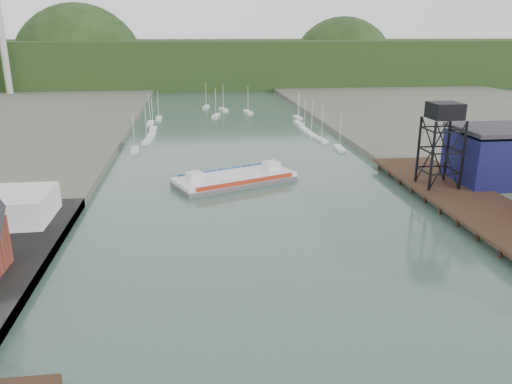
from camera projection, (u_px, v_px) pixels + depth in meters
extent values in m
cube|color=black|center=(483.00, 208.00, 85.25)|extent=(14.00, 70.00, 0.50)
cylinder|color=black|center=(449.00, 216.00, 84.88)|extent=(0.60, 0.60, 2.20)
cylinder|color=black|center=(432.00, 157.00, 92.05)|extent=(0.50, 0.50, 13.00)
cylinder|color=black|center=(463.00, 156.00, 92.76)|extent=(0.50, 0.50, 13.00)
cylinder|color=black|center=(418.00, 150.00, 97.72)|extent=(0.50, 0.50, 13.00)
cylinder|color=black|center=(447.00, 149.00, 98.43)|extent=(0.50, 0.50, 13.00)
cube|color=black|center=(445.00, 111.00, 92.80)|extent=(5.50, 5.50, 3.00)
cube|color=#0C0C35|center=(505.00, 158.00, 99.52)|extent=(20.00, 14.00, 10.00)
cube|color=#2D2D33|center=(510.00, 129.00, 97.72)|extent=(20.50, 14.50, 0.80)
cube|color=silver|center=(135.00, 150.00, 133.76)|extent=(2.67, 7.65, 0.90)
cube|color=silver|center=(147.00, 141.00, 144.80)|extent=(2.81, 7.67, 0.90)
cube|color=silver|center=(151.00, 135.00, 153.25)|extent=(2.35, 7.59, 0.90)
cube|color=silver|center=(153.00, 129.00, 162.61)|extent=(2.01, 7.50, 0.90)
cube|color=silver|center=(150.00, 123.00, 173.96)|extent=(2.00, 7.50, 0.90)
cube|color=silver|center=(159.00, 118.00, 183.53)|extent=(2.16, 7.54, 0.90)
cube|color=silver|center=(340.00, 149.00, 135.67)|extent=(2.53, 7.62, 0.90)
cube|color=silver|center=(322.00, 140.00, 146.26)|extent=(2.76, 7.67, 0.90)
cube|color=silver|center=(311.00, 135.00, 154.44)|extent=(2.22, 7.56, 0.90)
cube|color=silver|center=(304.00, 129.00, 162.92)|extent=(2.18, 7.54, 0.90)
cube|color=silver|center=(299.00, 123.00, 173.45)|extent=(2.46, 7.61, 0.90)
cube|color=silver|center=(298.00, 118.00, 184.67)|extent=(2.48, 7.61, 0.90)
cube|color=silver|center=(216.00, 116.00, 189.65)|extent=(3.78, 7.76, 0.90)
cube|color=silver|center=(248.00, 112.00, 198.77)|extent=(3.31, 7.74, 0.90)
cube|color=silver|center=(223.00, 109.00, 205.22)|extent=(3.76, 7.76, 0.90)
cube|color=silver|center=(206.00, 107.00, 211.98)|extent=(3.40, 7.74, 0.90)
cylinder|color=#A7A6A1|center=(1.00, 34.00, 239.81)|extent=(3.20, 3.20, 60.00)
cube|color=black|center=(210.00, 63.00, 318.76)|extent=(500.00, 120.00, 28.00)
sphere|color=black|center=(81.00, 70.00, 310.54)|extent=(80.00, 80.00, 80.00)
sphere|color=black|center=(342.00, 70.00, 340.67)|extent=(70.00, 70.00, 70.00)
cube|color=#545356|center=(235.00, 181.00, 105.60)|extent=(27.13, 19.10, 1.01)
cube|color=silver|center=(235.00, 177.00, 105.33)|extent=(27.13, 19.10, 0.81)
cube|color=#A82B13|center=(247.00, 182.00, 101.07)|extent=(20.48, 8.78, 0.91)
cube|color=navy|center=(224.00, 171.00, 109.46)|extent=(20.48, 8.78, 0.91)
cube|color=silver|center=(195.00, 177.00, 100.63)|extent=(3.96, 3.96, 2.02)
cube|color=silver|center=(271.00, 166.00, 109.28)|extent=(3.96, 3.96, 2.02)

